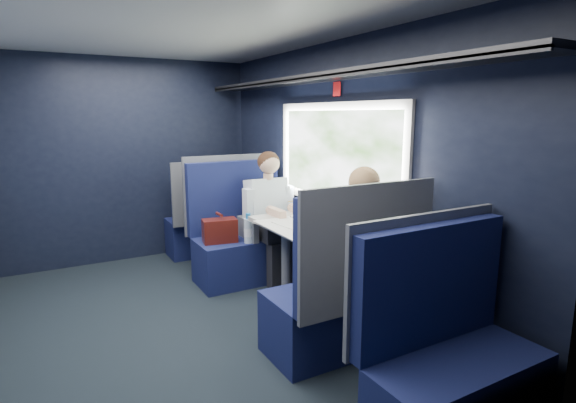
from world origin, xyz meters
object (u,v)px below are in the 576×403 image
table (301,232)px  seat_row_front (211,221)px  seat_row_back (448,361)px  laptop (316,212)px  bottle_small (313,203)px  seat_bay_far (343,298)px  woman (358,244)px  cup (298,207)px  man (271,211)px  seat_bay_near (241,238)px

table → seat_row_front: bearing=95.8°
table → seat_row_back: seat_row_back is taller
laptop → bottle_small: bearing=65.1°
seat_row_back → laptop: size_ratio=3.27×
seat_bay_far → bottle_small: size_ratio=5.21×
woman → cup: 1.16m
man → laptop: man is taller
seat_row_back → man: size_ratio=0.88×
woman → laptop: woman is taller
seat_row_back → bottle_small: seat_row_back is taller
seat_bay_near → seat_bay_far: bearing=-89.6°
seat_row_back → man: (0.25, 2.50, 0.31)m
seat_bay_far → cup: seat_bay_far is taller
seat_bay_far → seat_row_front: 2.67m
seat_bay_far → man: (0.25, 1.57, 0.30)m
cup → table: bearing=-117.0°
seat_bay_near → seat_row_front: (0.01, 0.93, -0.01)m
seat_row_front → laptop: 1.80m
seat_bay_far → cup: size_ratio=13.96×
seat_row_front → woman: bearing=-84.3°
seat_bay_far → seat_row_front: size_ratio=1.09×
bottle_small → laptop: bearing=-114.9°
man → laptop: 0.64m
table → seat_bay_far: bearing=-101.8°
seat_row_front → laptop: seat_row_front is taller
seat_row_back → woman: bearing=77.1°
woman → seat_row_back: bearing=-102.9°
man → woman: size_ratio=1.00×
seat_row_front → man: 1.17m
seat_bay_near → seat_row_back: size_ratio=1.09×
seat_bay_near → seat_bay_far: same height
man → table: bearing=-95.5°
man → cup: 0.31m
man → bottle_small: 0.49m
seat_row_back → woman: size_ratio=0.88×
table → bottle_small: size_ratio=4.14×
laptop → seat_row_back: bearing=-101.6°
table → seat_bay_near: 0.92m
seat_bay_far → cup: (0.41, 1.31, 0.37)m
seat_bay_near → seat_row_front: size_ratio=1.09×
laptop → seat_row_front: bearing=102.7°
laptop → seat_bay_near: bearing=116.7°
woman → seat_bay_near: bearing=99.4°
laptop → cup: size_ratio=3.93×
seat_bay_far → seat_row_back: bearing=-90.0°
seat_bay_far → seat_bay_near: bearing=90.4°
table → cup: (0.22, 0.44, 0.12)m
cup → seat_row_front: bearing=106.7°
table → seat_bay_near: bearing=102.6°
table → man: 0.70m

